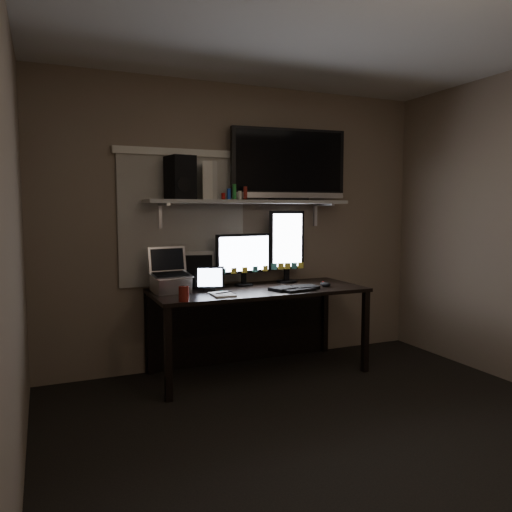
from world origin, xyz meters
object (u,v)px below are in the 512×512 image
monitor_portrait (287,246)px  tablet (209,279)px  desk (253,306)px  mouse (325,284)px  laptop (171,271)px  cup (184,294)px  speaker (180,178)px  game_console (207,181)px  monitor_landscape (244,259)px  keyboard (294,288)px  tv (289,165)px

monitor_portrait → tablet: bearing=-162.8°
desk → mouse: 0.66m
mouse → laptop: 1.34m
desk → cup: size_ratio=16.14×
laptop → speaker: speaker is taller
laptop → game_console: 0.81m
desk → game_console: 1.15m
monitor_landscape → keyboard: (0.31, -0.36, -0.22)m
cup → mouse: bearing=8.3°
keyboard → tv: (0.13, 0.38, 1.06)m
monitor_portrait → cup: monitor_portrait is taller
monitor_portrait → game_console: bearing=-174.8°
tablet → tv: size_ratio=0.22×
desk → keyboard: (0.26, -0.28, 0.19)m
keyboard → game_console: game_console is taller
monitor_portrait → mouse: (0.19, -0.37, -0.31)m
desk → monitor_landscape: 0.42m
monitor_portrait → game_console: (-0.77, -0.04, 0.57)m
tablet → speaker: 0.86m
desk → monitor_portrait: bearing=16.9°
tv → game_console: (-0.77, -0.02, -0.16)m
keyboard → tablet: 0.72m
desk → mouse: mouse is taller
game_console → cup: bearing=-107.6°
keyboard → cup: 1.01m
laptop → monitor_portrait: bearing=1.7°
game_console → speaker: 0.23m
game_console → keyboard: bearing=-13.0°
monitor_landscape → tablet: bearing=-162.0°
tv → monitor_landscape: bearing=-172.1°
mouse → tablet: tablet is taller
monitor_landscape → mouse: 0.74m
keyboard → game_console: 1.15m
laptop → tv: size_ratio=0.33×
monitor_portrait → cup: bearing=-151.1°
laptop → cup: bearing=-96.3°
monitor_landscape → game_console: size_ratio=1.71×
monitor_landscape → monitor_portrait: bearing=-1.6°
tablet → tv: (0.82, 0.19, 0.97)m
cup → speaker: bearing=77.0°
keyboard → cup: (-0.99, -0.16, 0.04)m
monitor_landscape → desk: bearing=-61.3°
desk → keyboard: bearing=-47.6°
mouse → cup: cup is taller
tablet → laptop: size_ratio=0.66×
monitor_landscape → mouse: size_ratio=4.76×
tv → monitor_portrait: bearing=97.9°
monitor_landscape → cup: (-0.68, -0.52, -0.18)m
monitor_landscape → keyboard: 0.52m
monitor_portrait → mouse: bearing=-60.6°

